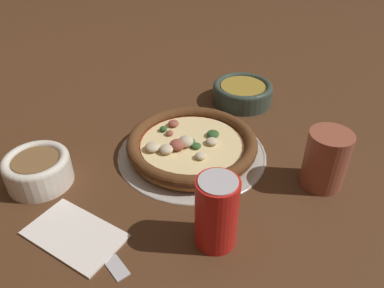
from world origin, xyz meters
The scene contains 9 objects.
ground_plane centered at (0.00, 0.00, 0.00)m, with size 3.00×3.00×0.00m, color #4C2D19.
pizza_tray centered at (0.00, 0.00, 0.00)m, with size 0.31×0.31×0.01m.
pizza centered at (0.00, 0.00, 0.02)m, with size 0.27×0.27×0.04m.
bowl_near centered at (0.12, -0.22, 0.03)m, with size 0.15×0.15×0.05m.
bowl_far centered at (0.07, 0.29, 0.03)m, with size 0.12×0.12×0.06m.
drinking_cup centered at (-0.20, -0.16, 0.06)m, with size 0.08×0.08×0.11m.
napkin centered at (-0.09, 0.28, 0.00)m, with size 0.18×0.15×0.01m.
fork centered at (-0.13, 0.25, 0.00)m, with size 0.18×0.04×0.00m.
beverage_can centered at (-0.21, 0.09, 0.06)m, with size 0.07×0.07×0.12m.
Camera 1 is at (-0.54, 0.32, 0.47)m, focal length 35.00 mm.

